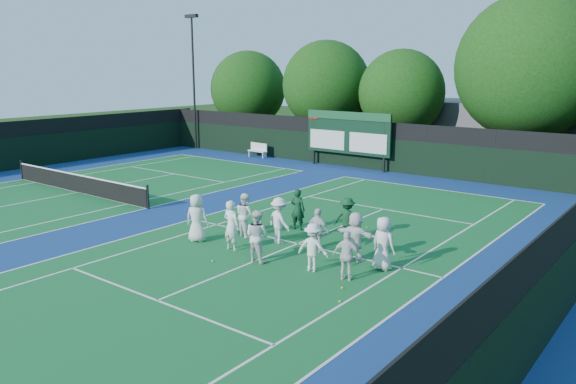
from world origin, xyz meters
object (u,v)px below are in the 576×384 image
Objects in this scene: tennis_net at (77,183)px; coach_left at (298,209)px; scoreboard at (348,133)px; bench at (258,150)px.

coach_left is (12.89, 1.47, 0.33)m from tennis_net.
scoreboard is at bearing -76.64° from coach_left.
tennis_net is 14.38m from bench.
bench is at bearing 91.08° from tennis_net.
scoreboard is at bearing 64.40° from tennis_net.
tennis_net is 12.98m from coach_left.
tennis_net is at bearing -88.92° from bench.
bench is at bearing -55.31° from coach_left.
scoreboard reaches higher than bench.
bench is 1.00× the size of coach_left.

